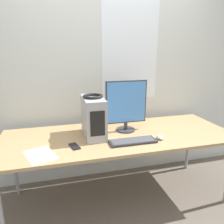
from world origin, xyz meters
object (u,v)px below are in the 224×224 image
at_px(pc_tower, 93,117).
at_px(headphones, 93,96).
at_px(mouse, 160,138).
at_px(cell_phone, 74,146).
at_px(keyboard, 133,141).
at_px(monitor_main, 126,105).

distance_m(pc_tower, headphones, 0.21).
distance_m(mouse, cell_phone, 0.82).
relative_size(headphones, keyboard, 0.44).
xyz_separation_m(pc_tower, keyboard, (0.32, -0.26, -0.19)).
bearing_deg(cell_phone, pc_tower, 30.25).
height_order(pc_tower, keyboard, pc_tower).
bearing_deg(monitor_main, headphones, -171.60).
bearing_deg(mouse, cell_phone, 177.13).
bearing_deg(keyboard, headphones, 140.69).
bearing_deg(cell_phone, monitor_main, 10.30).
xyz_separation_m(pc_tower, monitor_main, (0.36, 0.05, 0.08)).
height_order(pc_tower, headphones, headphones).
distance_m(keyboard, mouse, 0.28).
relative_size(headphones, cell_phone, 1.23).
height_order(monitor_main, mouse, monitor_main).
distance_m(pc_tower, monitor_main, 0.37).
distance_m(monitor_main, cell_phone, 0.69).
bearing_deg(pc_tower, mouse, -23.40).
distance_m(pc_tower, cell_phone, 0.36).
xyz_separation_m(headphones, cell_phone, (-0.22, -0.22, -0.40)).
height_order(headphones, mouse, headphones).
height_order(monitor_main, cell_phone, monitor_main).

